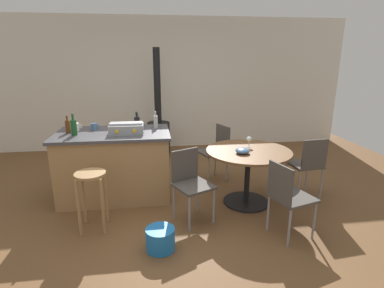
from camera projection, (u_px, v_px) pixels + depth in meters
name	position (u px, v px, depth m)	size (l,w,h in m)	color
ground_plane	(169.00, 209.00, 3.90)	(8.80, 8.80, 0.00)	brown
back_wall	(159.00, 84.00, 6.33)	(8.00, 0.10, 2.70)	silver
kitchen_island	(115.00, 165.00, 4.16)	(1.51, 0.87, 0.93)	#A37A4C
wooden_stool	(91.00, 188.00, 3.34)	(0.34, 0.34, 0.68)	#A37A4C
dining_table	(248.00, 163.00, 3.93)	(1.10, 1.10, 0.74)	black
folding_chair_near	(308.00, 163.00, 4.06)	(0.44, 0.44, 0.88)	#47423D
folding_chair_far	(216.00, 148.00, 4.71)	(0.52, 0.52, 0.88)	#47423D
folding_chair_left	(190.00, 180.00, 3.56)	(0.53, 0.53, 0.85)	#47423D
folding_chair_right	(288.00, 194.00, 3.19)	(0.50, 0.50, 0.85)	#47423D
wood_stove	(159.00, 130.00, 5.96)	(0.44, 0.45, 2.08)	black
toolbox	(127.00, 128.00, 3.95)	(0.44, 0.28, 0.15)	gray
bottle_0	(74.00, 127.00, 3.86)	(0.07, 0.07, 0.28)	#194C23
bottle_1	(137.00, 122.00, 4.25)	(0.07, 0.07, 0.23)	black
bottle_2	(156.00, 121.00, 4.26)	(0.06, 0.06, 0.24)	#B7B2AD
bottle_3	(138.00, 121.00, 4.37)	(0.06, 0.06, 0.19)	#194C23
bottle_4	(68.00, 126.00, 3.99)	(0.06, 0.06, 0.23)	#603314
cup_0	(76.00, 127.00, 4.09)	(0.12, 0.09, 0.11)	white
cup_1	(94.00, 126.00, 4.17)	(0.12, 0.08, 0.09)	#4C7099
wine_glass	(249.00, 139.00, 4.00)	(0.07, 0.07, 0.14)	silver
serving_bowl	(243.00, 151.00, 3.74)	(0.18, 0.18, 0.07)	#4C7099
plastic_bucket	(160.00, 239.00, 3.06)	(0.30, 0.30, 0.23)	blue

